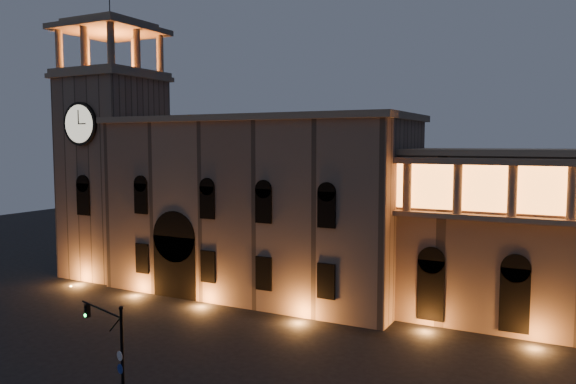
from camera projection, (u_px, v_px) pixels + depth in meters
name	position (u px, v px, depth m)	size (l,w,h in m)	color
ground	(116.00, 373.00, 36.68)	(160.00, 160.00, 0.00)	black
government_building	(258.00, 205.00, 56.25)	(30.80, 12.80, 17.60)	#7D6351
clock_tower	(114.00, 165.00, 63.55)	(9.80, 9.80, 32.40)	#7D6351
traffic_light	(115.00, 358.00, 30.38)	(4.53, 1.62, 6.46)	black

